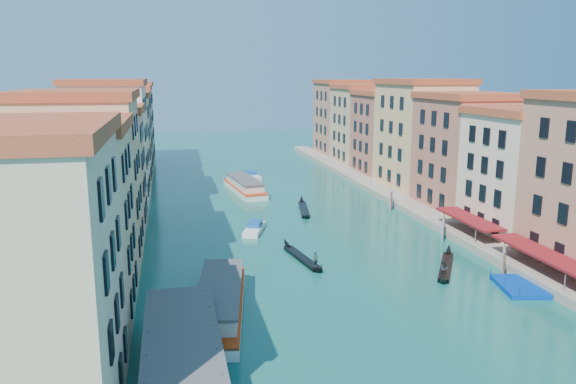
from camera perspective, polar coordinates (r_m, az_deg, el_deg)
name	(u,v)px	position (r m, az deg, el deg)	size (l,w,h in m)	color
left_bank_palazzos	(106,153)	(92.34, -18.03, 3.79)	(12.80, 128.40, 21.00)	#D0B490
right_bank_palazzos	(436,144)	(103.12, 14.76, 4.78)	(12.80, 128.40, 21.00)	brown
quay	(391,196)	(101.29, 10.44, -0.45)	(4.00, 140.00, 1.00)	gray
restaurant_awnings	(548,256)	(65.30, 24.87, -5.90)	(3.20, 44.55, 3.12)	maroon
vaporetto_stop	(182,357)	(43.33, -10.70, -16.13)	(5.40, 16.40, 3.65)	#515153
mooring_poles_right	(489,256)	(68.62, 19.78, -6.14)	(1.44, 54.24, 3.20)	#532F1C
mooring_poles_left	(147,362)	(43.45, -14.13, -16.42)	(0.24, 8.24, 3.20)	#532F1C
vaporetto_near	(220,301)	(52.95, -6.95, -10.92)	(6.98, 18.78, 2.73)	white
vaporetto_far	(244,186)	(106.19, -4.45, 0.65)	(6.27, 18.17, 2.65)	silver
gondola_fore	(302,257)	(67.27, 1.42, -6.58)	(2.92, 12.00, 2.40)	black
gondola_right	(446,266)	(66.45, 15.74, -7.20)	(7.28, 11.35, 2.52)	black
gondola_far	(304,208)	(91.44, 1.59, -1.65)	(3.27, 13.26, 1.88)	black
motorboat_mid	(254,228)	(79.16, -3.43, -3.67)	(4.19, 7.02, 1.39)	white
motorboat_far	(251,175)	(120.39, -3.80, 1.68)	(3.65, 7.55, 1.50)	silver
blue_dock	(520,286)	(63.27, 22.49, -8.86)	(5.25, 6.83, 0.51)	#00349C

